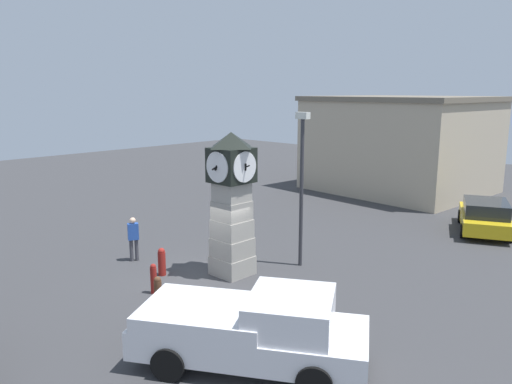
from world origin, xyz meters
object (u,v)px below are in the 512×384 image
(car_far_lot, at_px, (485,216))
(pedestrian_by_cars, at_px, (229,173))
(bollard_near_tower, at_px, (162,261))
(bollard_far_row, at_px, (158,294))
(street_lamp_near_road, at_px, (302,178))
(pickup_truck, at_px, (251,328))
(clock_tower, at_px, (232,201))
(bollard_mid_row, at_px, (154,278))
(pedestrian_crossing_lot, at_px, (133,236))

(car_far_lot, bearing_deg, pedestrian_by_cars, -176.92)
(bollard_near_tower, bearing_deg, car_far_lot, 65.41)
(bollard_far_row, distance_m, street_lamp_near_road, 6.71)
(bollard_near_tower, distance_m, street_lamp_near_road, 5.85)
(pickup_truck, relative_size, street_lamp_near_road, 1.02)
(clock_tower, height_order, pedestrian_by_cars, clock_tower)
(bollard_near_tower, bearing_deg, bollard_far_row, -37.64)
(bollard_near_tower, xyz_separation_m, street_lamp_near_road, (2.90, 4.22, 2.83))
(bollard_far_row, height_order, pickup_truck, pickup_truck)
(pickup_truck, height_order, pedestrian_by_cars, pickup_truck)
(car_far_lot, relative_size, pickup_truck, 0.85)
(bollard_far_row, relative_size, pedestrian_by_cars, 0.63)
(clock_tower, relative_size, pedestrian_by_cars, 2.88)
(car_far_lot, distance_m, pedestrian_by_cars, 16.37)
(bollard_mid_row, relative_size, street_lamp_near_road, 0.18)
(clock_tower, bearing_deg, car_far_lot, 69.08)
(pedestrian_by_cars, bearing_deg, bollard_near_tower, -51.57)
(bollard_far_row, distance_m, car_far_lot, 15.95)
(car_far_lot, height_order, street_lamp_near_road, street_lamp_near_road)
(car_far_lot, distance_m, pedestrian_crossing_lot, 15.79)
(bollard_near_tower, distance_m, pickup_truck, 6.77)
(bollard_mid_row, xyz_separation_m, street_lamp_near_road, (1.75, 5.37, 2.83))
(bollard_mid_row, xyz_separation_m, car_far_lot, (5.08, 14.77, 0.27))
(car_far_lot, bearing_deg, pickup_truck, -89.22)
(bollard_far_row, relative_size, pickup_truck, 0.19)
(bollard_near_tower, distance_m, pedestrian_crossing_lot, 2.11)
(bollard_near_tower, xyz_separation_m, pedestrian_crossing_lot, (-2.04, 0.17, 0.48))
(clock_tower, xyz_separation_m, car_far_lot, (4.51, 11.80, -1.89))
(bollard_mid_row, relative_size, car_far_lot, 0.20)
(car_far_lot, height_order, pickup_truck, pickup_truck)
(pickup_truck, bearing_deg, car_far_lot, 90.78)
(bollard_near_tower, xyz_separation_m, pedestrian_by_cars, (-10.11, 12.74, 0.51))
(pickup_truck, height_order, street_lamp_near_road, street_lamp_near_road)
(pickup_truck, height_order, pedestrian_crossing_lot, pickup_truck)
(pedestrian_by_cars, bearing_deg, street_lamp_near_road, -33.23)
(bollard_mid_row, relative_size, pedestrian_crossing_lot, 0.58)
(clock_tower, height_order, street_lamp_near_road, street_lamp_near_road)
(bollard_near_tower, distance_m, bollard_mid_row, 1.63)
(bollard_mid_row, xyz_separation_m, bollard_far_row, (1.28, -0.73, 0.06))
(bollard_far_row, relative_size, car_far_lot, 0.23)
(bollard_far_row, bearing_deg, bollard_mid_row, 150.35)
(pedestrian_by_cars, relative_size, street_lamp_near_road, 0.31)
(pedestrian_by_cars, bearing_deg, pickup_truck, -41.74)
(car_far_lot, bearing_deg, pedestrian_crossing_lot, -121.61)
(bollard_far_row, xyz_separation_m, pedestrian_by_cars, (-12.54, 14.61, 0.45))
(clock_tower, relative_size, street_lamp_near_road, 0.89)
(bollard_mid_row, xyz_separation_m, pedestrian_by_cars, (-11.26, 13.89, 0.51))
(pickup_truck, distance_m, pedestrian_crossing_lot, 8.77)
(pedestrian_by_cars, bearing_deg, clock_tower, -42.71)
(pedestrian_crossing_lot, bearing_deg, street_lamp_near_road, 39.31)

